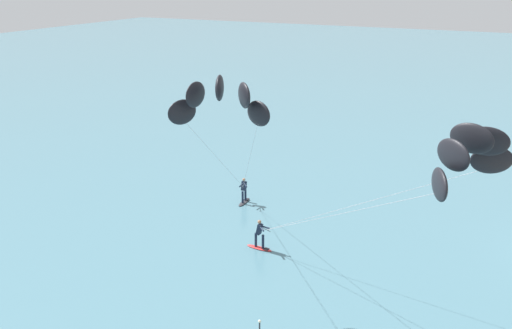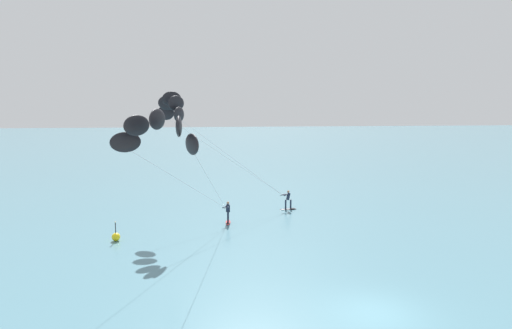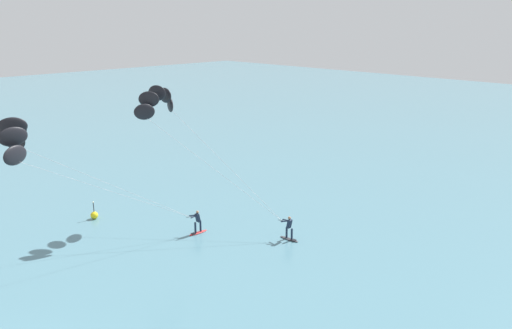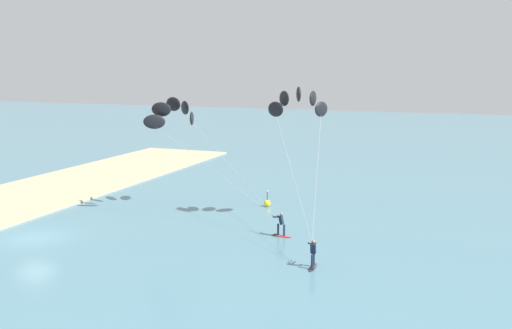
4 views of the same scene
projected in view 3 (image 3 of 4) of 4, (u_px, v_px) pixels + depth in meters
The scene contains 3 objects.
kitesurfer_nearshore at pixel (164, 107), 36.95m from camera, with size 11.39×6.27×10.01m.
kitesurfer_mid_water at pixel (23, 142), 30.55m from camera, with size 6.68×12.50×9.08m.
marker_buoy at pixel (94, 215), 39.32m from camera, with size 0.56×0.56×1.38m.
Camera 3 is at (20.71, -5.76, 14.56)m, focal length 36.78 mm.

